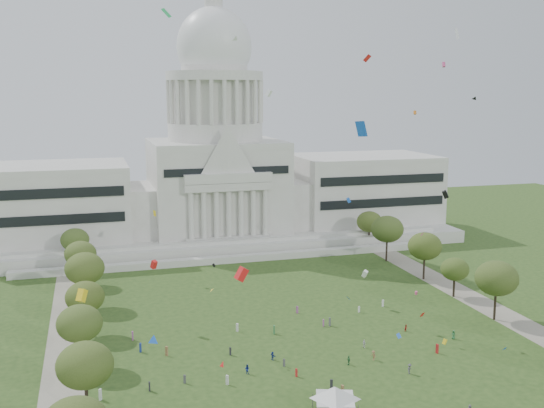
{
  "coord_description": "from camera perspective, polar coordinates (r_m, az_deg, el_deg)",
  "views": [
    {
      "loc": [
        -42.07,
        -99.69,
        50.49
      ],
      "look_at": [
        0.0,
        45.0,
        24.0
      ],
      "focal_mm": 42.0,
      "sensor_mm": 36.0,
      "label": 1
    }
  ],
  "objects": [
    {
      "name": "event_tent",
      "position": [
        105.48,
        5.69,
        -16.47
      ],
      "size": [
        10.58,
        10.58,
        4.66
      ],
      "color": "#4C4C4C",
      "rests_on": "ground"
    },
    {
      "name": "row_tree_r_3",
      "position": [
        165.42,
        16.07,
        -5.64
      ],
      "size": [
        7.01,
        7.01,
        9.98
      ],
      "color": "black",
      "rests_on": "ground"
    },
    {
      "name": "person_7",
      "position": [
        110.28,
        5.62,
        -16.75
      ],
      "size": [
        0.88,
        0.79,
        1.97
      ],
      "primitive_type": "imported",
      "rotation": [
        0.0,
        0.0,
        3.61
      ],
      "color": "navy",
      "rests_on": "ground"
    },
    {
      "name": "row_tree_r_6",
      "position": [
        211.63,
        8.73,
        -1.59
      ],
      "size": [
        8.42,
        8.42,
        11.97
      ],
      "color": "black",
      "rests_on": "ground"
    },
    {
      "name": "row_tree_l_6",
      "position": [
        193.55,
        -17.25,
        -3.09
      ],
      "size": [
        8.19,
        8.19,
        11.64
      ],
      "color": "black",
      "rests_on": "ground"
    },
    {
      "name": "kite_swarm",
      "position": [
        116.31,
        2.83,
        -2.4
      ],
      "size": [
        82.57,
        104.46,
        63.94
      ],
      "color": "orange",
      "rests_on": "ground"
    },
    {
      "name": "row_tree_l_1",
      "position": [
        105.29,
        -16.43,
        -13.69
      ],
      "size": [
        8.86,
        8.86,
        12.59
      ],
      "color": "black",
      "rests_on": "ground"
    },
    {
      "name": "person_10",
      "position": [
        131.71,
        8.26,
        -12.28
      ],
      "size": [
        0.74,
        1.08,
        1.69
      ],
      "primitive_type": "imported",
      "rotation": [
        0.0,
        0.0,
        1.78
      ],
      "color": "silver",
      "rests_on": "ground"
    },
    {
      "name": "ground",
      "position": [
        119.4,
        6.26,
        -15.11
      ],
      "size": [
        400.0,
        400.0,
        0.0
      ],
      "primitive_type": "plane",
      "color": "#2A461A",
      "rests_on": "ground"
    },
    {
      "name": "distant_crowd",
      "position": [
        127.64,
        -2.13,
        -12.91
      ],
      "size": [
        66.54,
        41.12,
        1.95
      ],
      "color": "silver",
      "rests_on": "ground"
    },
    {
      "name": "path_right",
      "position": [
        165.77,
        17.85,
        -8.25
      ],
      "size": [
        8.0,
        160.0,
        0.04
      ],
      "primitive_type": "cube",
      "color": "gray",
      "rests_on": "ground"
    },
    {
      "name": "path_left",
      "position": [
        139.29,
        -17.9,
        -11.78
      ],
      "size": [
        8.0,
        160.0,
        0.04
      ],
      "primitive_type": "cube",
      "color": "gray",
      "rests_on": "ground"
    },
    {
      "name": "row_tree_l_3",
      "position": [
        140.15,
        -16.42,
        -8.01
      ],
      "size": [
        8.12,
        8.12,
        11.55
      ],
      "color": "black",
      "rests_on": "ground"
    },
    {
      "name": "row_tree_r_2",
      "position": [
        151.07,
        19.49,
        -6.3
      ],
      "size": [
        9.55,
        9.55,
        13.58
      ],
      "color": "black",
      "rests_on": "ground"
    },
    {
      "name": "person_4",
      "position": [
        123.72,
        6.89,
        -13.74
      ],
      "size": [
        0.66,
        1.09,
        1.78
      ],
      "primitive_type": "imported",
      "rotation": [
        0.0,
        0.0,
        4.8
      ],
      "color": "#33723F",
      "rests_on": "ground"
    },
    {
      "name": "person_9",
      "position": [
        121.89,
        12.24,
        -14.24
      ],
      "size": [
        1.38,
        1.27,
        1.92
      ],
      "primitive_type": "imported",
      "rotation": [
        0.0,
        0.0,
        0.66
      ],
      "color": "#4C4C51",
      "rests_on": "ground"
    },
    {
      "name": "row_tree_r_5",
      "position": [
        194.49,
        10.29,
        -2.23
      ],
      "size": [
        9.82,
        9.82,
        13.96
      ],
      "color": "black",
      "rests_on": "ground"
    },
    {
      "name": "row_tree_r_4",
      "position": [
        177.92,
        13.54,
        -3.7
      ],
      "size": [
        9.19,
        9.19,
        13.06
      ],
      "color": "black",
      "rests_on": "ground"
    },
    {
      "name": "capitol",
      "position": [
        219.21,
        -5.02,
        2.54
      ],
      "size": [
        160.0,
        64.5,
        91.3
      ],
      "color": "beige",
      "rests_on": "ground"
    },
    {
      "name": "person_3",
      "position": [
        126.32,
        9.08,
        -13.25
      ],
      "size": [
        0.92,
        1.35,
        1.9
      ],
      "primitive_type": "imported",
      "rotation": [
        0.0,
        0.0,
        4.97
      ],
      "color": "olive",
      "rests_on": "ground"
    },
    {
      "name": "person_8",
      "position": [
        119.45,
        -2.25,
        -14.57
      ],
      "size": [
        1.02,
        0.95,
        1.79
      ],
      "primitive_type": "imported",
      "rotation": [
        0.0,
        0.0,
        2.51
      ],
      "color": "navy",
      "rests_on": "ground"
    },
    {
      "name": "row_tree_l_2",
      "position": [
        124.33,
        -16.87,
        -10.21
      ],
      "size": [
        8.42,
        8.42,
        11.97
      ],
      "color": "black",
      "rests_on": "ground"
    },
    {
      "name": "row_tree_l_5",
      "position": [
        175.84,
        -16.8,
        -4.31
      ],
      "size": [
        8.33,
        8.33,
        11.85
      ],
      "color": "black",
      "rests_on": "ground"
    },
    {
      "name": "person_5",
      "position": [
        124.95,
        0.05,
        -13.45
      ],
      "size": [
        1.09,
        1.63,
        1.63
      ],
      "primitive_type": "imported",
      "rotation": [
        0.0,
        0.0,
        1.93
      ],
      "color": "navy",
      "rests_on": "ground"
    },
    {
      "name": "row_tree_l_4",
      "position": [
        157.58,
        -16.45,
        -5.57
      ],
      "size": [
        9.29,
        9.29,
        13.21
      ],
      "color": "black",
      "rests_on": "ground"
    },
    {
      "name": "person_0",
      "position": [
        139.74,
        15.96,
        -11.2
      ],
      "size": [
        0.99,
        1.09,
        1.87
      ],
      "primitive_type": "imported",
      "rotation": [
        0.0,
        0.0,
        5.29
      ],
      "color": "#33723F",
      "rests_on": "ground"
    },
    {
      "name": "person_2",
      "position": [
        141.54,
        11.93,
        -10.82
      ],
      "size": [
        0.88,
        0.73,
        1.55
      ],
      "primitive_type": "imported",
      "rotation": [
        0.0,
        0.0,
        0.42
      ],
      "color": "#B21E1E",
      "rests_on": "ground"
    }
  ]
}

